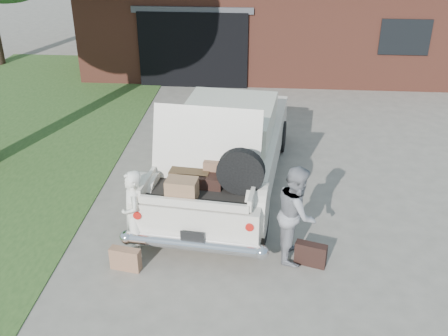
{
  "coord_description": "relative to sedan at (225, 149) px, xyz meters",
  "views": [
    {
      "loc": [
        0.62,
        -7.08,
        5.11
      ],
      "look_at": [
        0.0,
        0.6,
        1.1
      ],
      "focal_mm": 42.0,
      "sensor_mm": 36.0,
      "label": 1
    }
  ],
  "objects": [
    {
      "name": "suitcase_left",
      "position": [
        -1.3,
        -2.73,
        -0.61
      ],
      "size": [
        0.49,
        0.24,
        0.37
      ],
      "primitive_type": "cube",
      "rotation": [
        0.0,
        0.0,
        -0.19
      ],
      "color": "#986A4D",
      "rests_on": "ground"
    },
    {
      "name": "ground",
      "position": [
        0.1,
        -1.96,
        -0.79
      ],
      "size": [
        90.0,
        90.0,
        0.0
      ],
      "primitive_type": "plane",
      "color": "gray",
      "rests_on": "ground"
    },
    {
      "name": "suitcase_right",
      "position": [
        1.53,
        -2.4,
        -0.6
      ],
      "size": [
        0.51,
        0.29,
        0.38
      ],
      "primitive_type": "cube",
      "rotation": [
        0.0,
        0.0,
        -0.29
      ],
      "color": "black",
      "rests_on": "ground"
    },
    {
      "name": "house",
      "position": [
        1.08,
        9.51,
        0.88
      ],
      "size": [
        12.8,
        7.8,
        3.3
      ],
      "color": "brown",
      "rests_on": "ground"
    },
    {
      "name": "woman_left",
      "position": [
        -1.23,
        -2.33,
        -0.05
      ],
      "size": [
        0.53,
        0.63,
        1.47
      ],
      "primitive_type": "imported",
      "rotation": [
        0.0,
        0.0,
        -1.19
      ],
      "color": "white",
      "rests_on": "ground"
    },
    {
      "name": "woman_right",
      "position": [
        1.28,
        -2.18,
        -0.0
      ],
      "size": [
        0.62,
        0.78,
        1.58
      ],
      "primitive_type": "imported",
      "rotation": [
        0.0,
        0.0,
        1.55
      ],
      "color": "gray",
      "rests_on": "ground"
    },
    {
      "name": "sedan",
      "position": [
        0.0,
        0.0,
        0.0
      ],
      "size": [
        2.62,
        5.57,
        2.19
      ],
      "rotation": [
        0.0,
        0.0,
        -0.11
      ],
      "color": "silver",
      "rests_on": "ground"
    }
  ]
}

